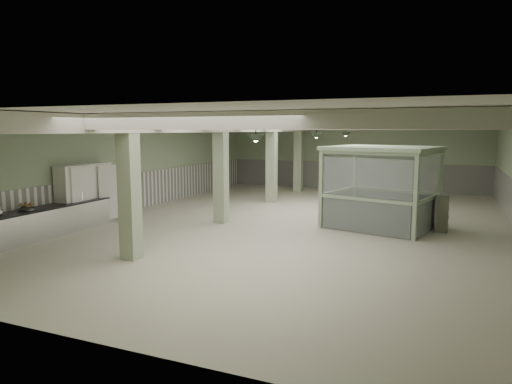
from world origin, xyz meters
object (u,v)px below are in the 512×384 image
at_px(walkin_cooler, 86,196).
at_px(guard_booth, 382,173).
at_px(prep_counter, 47,221).
at_px(filing_cabinet, 442,214).

height_order(walkin_cooler, guard_booth, guard_booth).
distance_m(prep_counter, guard_booth, 10.80).
height_order(prep_counter, guard_booth, guard_booth).
bearing_deg(filing_cabinet, prep_counter, -153.94).
bearing_deg(walkin_cooler, prep_counter, -87.29).
height_order(walkin_cooler, filing_cabinet, walkin_cooler).
bearing_deg(guard_booth, prep_counter, -136.44).
relative_size(walkin_cooler, filing_cabinet, 1.93).
relative_size(guard_booth, filing_cabinet, 3.50).
distance_m(walkin_cooler, guard_booth, 10.08).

